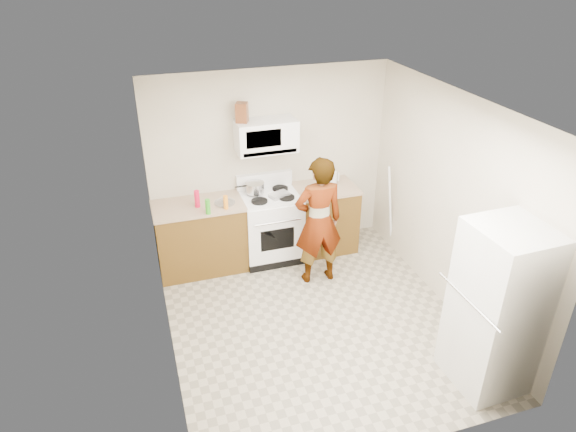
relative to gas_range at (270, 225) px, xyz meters
name	(u,v)px	position (x,y,z in m)	size (l,w,h in m)	color
floor	(315,320)	(0.10, -1.48, -0.49)	(3.60, 3.60, 0.00)	gray
back_wall	(270,163)	(0.10, 0.31, 0.76)	(3.20, 0.02, 2.50)	beige
right_wall	(451,205)	(1.69, -1.48, 0.76)	(0.02, 3.60, 2.50)	beige
cabinet_left	(201,238)	(-0.94, 0.01, -0.04)	(1.12, 0.62, 0.90)	brown
counter_left	(198,206)	(-0.94, 0.01, 0.43)	(1.14, 0.64, 0.04)	tan
cabinet_right	(324,219)	(0.78, 0.01, -0.04)	(0.80, 0.62, 0.90)	brown
counter_right	(326,188)	(0.78, 0.01, 0.43)	(0.82, 0.64, 0.04)	tan
gas_range	(270,225)	(0.00, 0.00, 0.00)	(0.76, 0.65, 1.13)	white
microwave	(266,136)	(0.00, 0.13, 1.21)	(0.76, 0.38, 0.40)	white
person	(318,221)	(0.42, -0.69, 0.35)	(0.61, 0.40, 1.67)	tan
fridge	(499,308)	(1.41, -2.79, 0.36)	(0.70, 0.70, 1.70)	silver
kettle	(332,178)	(0.90, 0.09, 0.54)	(0.14, 0.14, 0.17)	silver
jug	(242,112)	(-0.29, 0.14, 1.53)	(0.14, 0.14, 0.24)	#613017
saucepan	(255,188)	(-0.17, 0.10, 0.53)	(0.24, 0.24, 0.13)	silver
tray	(279,195)	(0.10, -0.08, 0.47)	(0.25, 0.16, 0.05)	white
bottle_spray	(197,199)	(-0.95, -0.05, 0.56)	(0.07, 0.07, 0.22)	red
bottle_hot_sauce	(226,202)	(-0.62, -0.21, 0.54)	(0.06, 0.06, 0.18)	orange
bottle_green_cap	(208,207)	(-0.85, -0.28, 0.54)	(0.06, 0.06, 0.19)	#29971B
pot_lid	(225,202)	(-0.61, -0.05, 0.46)	(0.27, 0.27, 0.01)	white
broom	(390,207)	(1.63, -0.28, 0.16)	(0.03, 0.03, 1.29)	white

